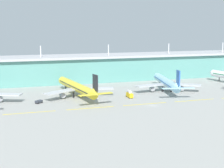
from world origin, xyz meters
The scene contains 10 objects.
ground_plane centered at (0.00, 0.00, 0.00)m, with size 600.00×600.00×0.00m, color #9E9E99.
terminal_building centered at (0.00, 97.65, 11.24)m, with size 288.00×34.00×31.07m.
airliner_near_middle centered at (-38.01, 37.75, 6.46)m, with size 48.16×69.49×18.90m.
airliner_far_middle centered at (27.24, 37.06, 6.45)m, with size 47.83×63.70×18.90m.
taxiway_stripe_west centered at (-71.00, 4.90, 0.02)m, with size 28.00×0.70×0.04m, color yellow.
taxiway_stripe_mid_west centered at (-37.00, 4.90, 0.02)m, with size 28.00×0.70×0.04m, color yellow.
taxiway_stripe_centre centered at (-3.00, 4.90, 0.02)m, with size 28.00×0.70×0.04m, color yellow.
taxiway_stripe_mid_east centered at (31.00, 4.90, 0.02)m, with size 28.00×0.70×0.04m, color yellow.
fuel_truck centered at (-5.60, 25.08, 2.26)m, with size 2.70×7.20×4.95m.
pushback_tug centered at (-64.22, 26.18, 1.10)m, with size 4.95×4.60×1.85m.
Camera 1 is at (-80.50, -176.97, 47.14)m, focal length 53.53 mm.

